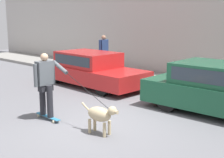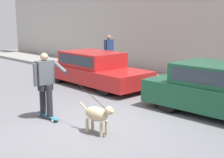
{
  "view_description": "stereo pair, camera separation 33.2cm",
  "coord_description": "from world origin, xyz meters",
  "px_view_note": "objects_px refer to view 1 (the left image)",
  "views": [
    {
      "loc": [
        5.27,
        -4.99,
        2.59
      ],
      "look_at": [
        -0.31,
        0.97,
        0.95
      ],
      "focal_mm": 50.0,
      "sensor_mm": 36.0,
      "label": 1
    },
    {
      "loc": [
        5.51,
        -4.76,
        2.59
      ],
      "look_at": [
        -0.31,
        0.97,
        0.95
      ],
      "focal_mm": 50.0,
      "sensor_mm": 36.0,
      "label": 2
    }
  ],
  "objects_px": {
    "skateboarder": "(46,82)",
    "pedestrian_with_bag": "(103,52)",
    "parked_car_0": "(90,70)",
    "dog": "(101,115)"
  },
  "relations": [
    {
      "from": "dog",
      "to": "pedestrian_with_bag",
      "type": "height_order",
      "value": "pedestrian_with_bag"
    },
    {
      "from": "parked_car_0",
      "to": "dog",
      "type": "relative_size",
      "value": 4.54
    },
    {
      "from": "skateboarder",
      "to": "parked_car_0",
      "type": "bearing_deg",
      "value": 123.13
    },
    {
      "from": "skateboarder",
      "to": "pedestrian_with_bag",
      "type": "height_order",
      "value": "pedestrian_with_bag"
    },
    {
      "from": "parked_car_0",
      "to": "skateboarder",
      "type": "height_order",
      "value": "skateboarder"
    },
    {
      "from": "dog",
      "to": "skateboarder",
      "type": "xyz_separation_m",
      "value": [
        -1.75,
        -0.2,
        0.51
      ]
    },
    {
      "from": "skateboarder",
      "to": "pedestrian_with_bag",
      "type": "distance_m",
      "value": 6.2
    },
    {
      "from": "dog",
      "to": "pedestrian_with_bag",
      "type": "relative_size",
      "value": 0.62
    },
    {
      "from": "parked_car_0",
      "to": "skateboarder",
      "type": "bearing_deg",
      "value": -56.53
    },
    {
      "from": "pedestrian_with_bag",
      "to": "dog",
      "type": "bearing_deg",
      "value": 135.09
    }
  ]
}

